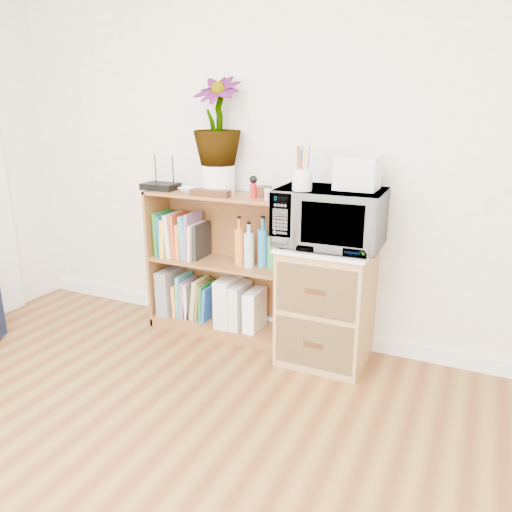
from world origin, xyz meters
The scene contains 21 objects.
skirting_board centered at (0.00, 2.24, 0.05)m, with size 4.00×0.02×0.10m, color white.
bookshelf centered at (-0.35, 2.10, 0.47)m, with size 1.00×0.30×0.95m, color brown.
wicker_unit centered at (0.40, 2.02, 0.35)m, with size 0.50×0.45×0.70m, color #9E7542.
microwave centered at (0.40, 2.02, 0.88)m, with size 0.59×0.40×0.33m, color silver.
pen_cup centered at (0.27, 1.90, 1.11)m, with size 0.11×0.11×0.12m, color white.
small_appliance centered at (0.53, 2.06, 1.14)m, with size 0.23×0.19×0.18m, color silver.
router centered at (-0.79, 2.08, 0.97)m, with size 0.23×0.16×0.04m, color black.
white_bowl centered at (-0.56, 2.07, 0.97)m, with size 0.13×0.13×0.03m, color white.
plant_pot centered at (-0.37, 2.12, 1.04)m, with size 0.21×0.21×0.18m, color white.
potted_plant centered at (-0.37, 2.12, 1.39)m, with size 0.30×0.30×0.53m, color #2D712E.
trinket_box centered at (-0.36, 2.00, 0.97)m, with size 0.26×0.06×0.04m, color #35180E.
kokeshi_doll centered at (-0.10, 2.06, 1.00)m, with size 0.04×0.04×0.09m, color #A51419.
wooden_bowl centered at (-0.05, 2.11, 0.98)m, with size 0.11×0.11×0.06m, color #391B0F.
paint_jars centered at (0.05, 2.01, 0.97)m, with size 0.10×0.04×0.05m, color pink.
file_box centered at (-0.76, 2.10, 0.23)m, with size 0.09×0.25×0.32m, color slate.
magazine_holder_left centered at (-0.29, 2.09, 0.23)m, with size 0.10×0.26×0.33m, color silver.
magazine_holder_mid centered at (-0.22, 2.09, 0.22)m, with size 0.09×0.23×0.29m, color silver.
magazine_holder_right centered at (-0.10, 2.09, 0.20)m, with size 0.08×0.21×0.26m, color white.
cookbooks centered at (-0.66, 2.10, 0.64)m, with size 0.32×0.20×0.31m.
liquor_bottles centered at (-0.02, 2.10, 0.64)m, with size 0.45×0.07×0.32m.
lower_books centered at (-0.57, 2.10, 0.20)m, with size 0.28×0.19×0.30m.
Camera 1 is at (1.18, -0.65, 1.50)m, focal length 35.00 mm.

